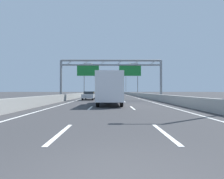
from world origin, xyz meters
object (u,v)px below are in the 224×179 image
object	(u,v)px
sign_gantry	(111,69)
streetlamp_left_mid	(85,77)
red_car	(117,92)
streetlamp_right_mid	(137,77)
blue_car	(111,92)
streetlamp_right_far	(125,83)
black_car	(111,92)
white_car	(100,93)
silver_car	(89,95)
streetlamp_left_far	(96,83)
orange_car	(111,92)
box_truck	(110,88)
yellow_car	(118,92)

from	to	relation	value
sign_gantry	streetlamp_left_mid	bearing A→B (deg)	107.57
red_car	sign_gantry	bearing A→B (deg)	-92.71
streetlamp_right_mid	red_car	world-z (taller)	streetlamp_right_mid
red_car	blue_car	distance (m)	9.69
sign_gantry	red_car	bearing A→B (deg)	87.29
streetlamp_left_mid	streetlamp_right_far	xyz separation A→B (m)	(14.93, 39.50, 0.00)
black_car	streetlamp_left_mid	bearing A→B (deg)	-96.88
blue_car	white_car	bearing A→B (deg)	-95.02
sign_gantry	silver_car	world-z (taller)	sign_gantry
streetlamp_right_mid	black_car	distance (m)	61.76
streetlamp_left_mid	streetlamp_right_mid	world-z (taller)	same
blue_car	streetlamp_left_far	bearing A→B (deg)	-164.67
streetlamp_left_far	blue_car	size ratio (longest dim) A/B	2.26
sign_gantry	streetlamp_right_far	size ratio (longest dim) A/B	1.68
sign_gantry	orange_car	distance (m)	113.56
box_truck	blue_car	bearing A→B (deg)	89.94
silver_car	orange_car	size ratio (longest dim) A/B	0.96
silver_car	red_car	size ratio (longest dim) A/B	0.99
streetlamp_right_mid	black_car	bearing A→B (deg)	97.05
red_car	blue_car	xyz separation A→B (m)	(-3.51, -9.04, -0.01)
yellow_car	box_truck	distance (m)	71.58
streetlamp_right_far	orange_car	distance (m)	51.38
yellow_car	blue_car	xyz separation A→B (m)	(-3.50, 2.41, -0.04)
white_car	blue_car	distance (m)	38.03
streetlamp_left_mid	silver_car	xyz separation A→B (m)	(3.81, -21.61, -4.69)
streetlamp_right_mid	yellow_car	world-z (taller)	streetlamp_right_mid
black_car	yellow_car	xyz separation A→B (m)	(3.51, -22.01, -0.01)
white_car	black_car	bearing A→B (deg)	86.70
sign_gantry	streetlamp_left_far	world-z (taller)	streetlamp_left_far
streetlamp_left_mid	box_truck	world-z (taller)	streetlamp_left_mid
streetlamp_right_far	streetlamp_left_far	bearing A→B (deg)	180.00
streetlamp_left_mid	blue_car	world-z (taller)	streetlamp_left_mid
streetlamp_left_mid	white_car	bearing A→B (deg)	41.85
sign_gantry	blue_car	bearing A→B (deg)	90.00
streetlamp_left_mid	box_truck	bearing A→B (deg)	-77.29
blue_car	box_truck	world-z (taller)	box_truck
streetlamp_left_mid	black_car	world-z (taller)	streetlamp_left_mid
white_car	blue_car	size ratio (longest dim) A/B	1.07
silver_car	orange_car	xyz separation A→B (m)	(3.86, 111.75, 0.04)
streetlamp_right_mid	white_car	bearing A→B (deg)	161.52
orange_car	red_car	distance (m)	39.72
streetlamp_right_mid	box_truck	world-z (taller)	streetlamp_right_mid
red_car	streetlamp_right_mid	bearing A→B (deg)	-85.43
streetlamp_right_far	blue_car	size ratio (longest dim) A/B	2.26
silver_car	black_car	bearing A→B (deg)	87.54
box_truck	streetlamp_left_mid	bearing A→B (deg)	102.71
white_car	red_car	world-z (taller)	white_car
streetlamp_right_far	streetlamp_left_mid	bearing A→B (deg)	-110.71
red_car	blue_car	world-z (taller)	red_car
streetlamp_left_far	red_car	bearing A→B (deg)	45.44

